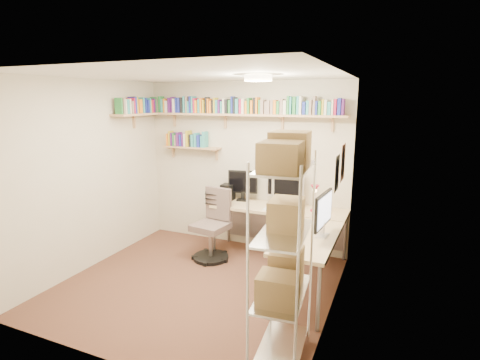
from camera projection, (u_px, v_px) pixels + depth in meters
ground at (197, 285)px, 4.61m from camera, size 3.20×3.20×0.00m
room_shell at (194, 161)px, 4.28m from camera, size 3.24×3.04×2.52m
wall_shelves at (212, 114)px, 5.50m from camera, size 3.12×1.09×0.80m
corner_desk at (276, 213)px, 5.06m from camera, size 1.98×1.93×1.28m
office_chair at (213, 230)px, 5.32m from camera, size 0.53×0.54×1.01m
wire_rack at (284, 225)px, 2.99m from camera, size 0.45×0.82×1.99m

